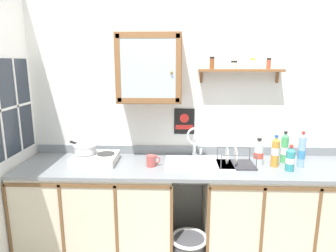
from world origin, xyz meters
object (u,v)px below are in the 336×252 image
object	(u,v)px
sink	(198,166)
bottle_water_clear_4	(259,153)
saucepan	(85,149)
hot_plate_stove	(95,158)
bottle_soda_green_1	(284,148)
wall_cabinet	(150,68)
bottle_water_blue_3	(302,151)
warning_sign	(184,121)
mug	(152,161)
bottle_juice_amber_2	(275,152)
bottle_detergent_teal_0	(290,159)
dish_rack	(235,162)

from	to	relation	value
sink	bottle_water_clear_4	distance (m)	0.53
sink	saucepan	world-z (taller)	sink
hot_plate_stove	saucepan	bearing A→B (deg)	164.56
hot_plate_stove	bottle_soda_green_1	size ratio (longest dim) A/B	1.36
bottle_soda_green_1	wall_cabinet	size ratio (longest dim) A/B	0.48
wall_cabinet	bottle_water_blue_3	bearing A→B (deg)	-7.99
bottle_water_clear_4	warning_sign	distance (m)	0.73
bottle_water_clear_4	mug	size ratio (longest dim) A/B	1.97
hot_plate_stove	wall_cabinet	world-z (taller)	wall_cabinet
bottle_water_blue_3	hot_plate_stove	bearing A→B (deg)	178.63
bottle_juice_amber_2	wall_cabinet	distance (m)	1.30
hot_plate_stove	bottle_juice_amber_2	xyz separation A→B (m)	(1.56, -0.04, 0.09)
sink	bottle_water_blue_3	world-z (taller)	bottle_water_blue_3
bottle_water_blue_3	bottle_water_clear_4	world-z (taller)	bottle_water_blue_3
bottle_soda_green_1	saucepan	bearing A→B (deg)	-178.54
mug	bottle_juice_amber_2	bearing A→B (deg)	1.80
sink	bottle_juice_amber_2	world-z (taller)	sink
bottle_detergent_teal_0	dish_rack	bearing A→B (deg)	165.45
sink	mug	size ratio (longest dim) A/B	4.80
hot_plate_stove	bottle_juice_amber_2	size ratio (longest dim) A/B	1.40
bottle_water_blue_3	warning_sign	world-z (taller)	warning_sign
warning_sign	mug	bearing A→B (deg)	-128.65
saucepan	bottle_water_clear_4	bearing A→B (deg)	-1.46
bottle_juice_amber_2	bottle_detergent_teal_0	bearing A→B (deg)	-47.08
bottle_water_blue_3	wall_cabinet	distance (m)	1.48
dish_rack	warning_sign	world-z (taller)	warning_sign
saucepan	warning_sign	size ratio (longest dim) A/B	1.20
hot_plate_stove	warning_sign	bearing A→B (deg)	19.40
sink	wall_cabinet	distance (m)	0.96
bottle_detergent_teal_0	bottle_juice_amber_2	size ratio (longest dim) A/B	0.80
bottle_soda_green_1	hot_plate_stove	bearing A→B (deg)	-177.56
bottle_juice_amber_2	warning_sign	size ratio (longest dim) A/B	1.13
hot_plate_stove	dish_rack	size ratio (longest dim) A/B	1.22
bottle_detergent_teal_0	wall_cabinet	xyz separation A→B (m)	(-1.17, 0.28, 0.72)
bottle_juice_amber_2	warning_sign	world-z (taller)	warning_sign
dish_rack	mug	size ratio (longest dim) A/B	2.58
saucepan	mug	distance (m)	0.62
saucepan	wall_cabinet	bearing A→B (deg)	11.10
bottle_water_clear_4	mug	world-z (taller)	bottle_water_clear_4
bottle_water_clear_4	wall_cabinet	distance (m)	1.20
bottle_detergent_teal_0	bottle_water_clear_4	xyz separation A→B (m)	(-0.22, 0.13, 0.01)
bottle_juice_amber_2	bottle_water_clear_4	world-z (taller)	bottle_juice_amber_2
bottle_water_clear_4	dish_rack	world-z (taller)	bottle_water_clear_4
bottle_water_clear_4	warning_sign	world-z (taller)	warning_sign
dish_rack	saucepan	bearing A→B (deg)	177.58
bottle_soda_green_1	bottle_water_blue_3	world-z (taller)	bottle_water_blue_3
warning_sign	hot_plate_stove	bearing A→B (deg)	-160.60
saucepan	bottle_juice_amber_2	size ratio (longest dim) A/B	1.07
bottle_soda_green_1	warning_sign	bearing A→B (deg)	166.79
bottle_water_clear_4	bottle_detergent_teal_0	bearing A→B (deg)	-29.82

